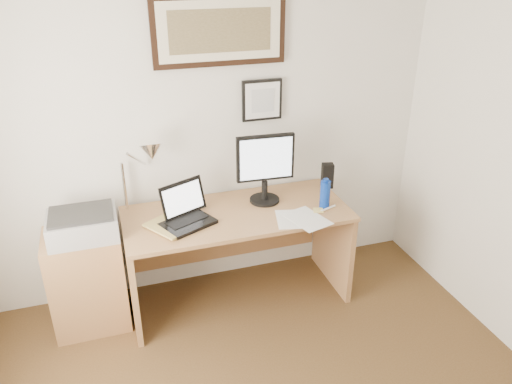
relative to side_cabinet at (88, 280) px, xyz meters
name	(u,v)px	position (x,y,z in m)	size (l,w,h in m)	color
wall_back	(202,131)	(0.92, 0.32, 0.89)	(3.50, 0.02, 2.50)	white
side_cabinet	(88,280)	(0.00, 0.00, 0.00)	(0.50, 0.40, 0.73)	#9C6C41
water_bottle	(325,194)	(1.70, -0.17, 0.49)	(0.07, 0.07, 0.21)	#0B3099
bottle_cap	(326,180)	(1.70, -0.17, 0.60)	(0.04, 0.04, 0.02)	#0B3099
speaker	(327,176)	(1.86, 0.14, 0.48)	(0.09, 0.08, 0.19)	black
paper_sheet_a	(291,219)	(1.40, -0.26, 0.39)	(0.19, 0.27, 0.00)	white
paper_sheet_b	(307,219)	(1.51, -0.30, 0.39)	(0.22, 0.32, 0.00)	white
sticky_pad	(318,210)	(1.63, -0.21, 0.39)	(0.07, 0.07, 0.01)	#DEC969
marker_pen	(328,208)	(1.71, -0.21, 0.39)	(0.02, 0.02, 0.14)	white
book	(157,233)	(0.48, -0.19, 0.40)	(0.22, 0.30, 0.02)	tan
desk	(234,235)	(1.07, 0.04, 0.15)	(1.60, 0.70, 0.75)	#9C6C41
laptop	(186,214)	(0.70, -0.08, 0.44)	(0.41, 0.42, 0.26)	black
lcd_monitor	(265,165)	(1.31, 0.05, 0.68)	(0.42, 0.22, 0.52)	black
printer	(83,225)	(0.03, -0.03, 0.45)	(0.44, 0.34, 0.18)	#A4A5A7
desk_lamp	(149,155)	(0.51, 0.13, 0.82)	(0.29, 0.27, 0.53)	silver
picture_large	(220,30)	(1.07, 0.29, 1.59)	(0.92, 0.04, 0.47)	black
picture_small	(262,100)	(1.37, 0.29, 1.09)	(0.30, 0.03, 0.30)	black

